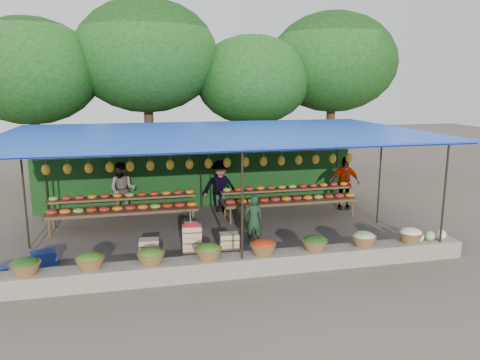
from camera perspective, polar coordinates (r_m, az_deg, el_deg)
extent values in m
plane|color=brown|center=(12.89, -2.74, -6.65)|extent=(60.00, 60.00, 0.00)
cube|color=slate|center=(10.29, 0.06, -10.31)|extent=(10.60, 0.55, 0.40)
cylinder|color=black|center=(9.76, 0.27, -4.09)|extent=(0.05, 0.05, 2.80)
cylinder|color=black|center=(11.80, 23.60, -2.31)|extent=(0.05, 0.05, 2.80)
cylinder|color=black|center=(12.61, -24.81, -1.56)|extent=(0.05, 0.05, 2.80)
cylinder|color=black|center=(14.17, 16.67, 0.40)|extent=(0.05, 0.05, 2.80)
cylinder|color=black|center=(15.40, -22.71, 0.86)|extent=(0.05, 0.05, 2.80)
cylinder|color=black|center=(15.33, -4.76, 1.69)|extent=(0.05, 0.05, 2.80)
cylinder|color=black|center=(16.70, 11.77, 2.31)|extent=(0.05, 0.05, 2.80)
cube|color=blue|center=(12.30, -2.87, 5.83)|extent=(10.80, 6.60, 0.04)
cube|color=blue|center=(10.37, -0.88, 3.74)|extent=(10.80, 2.19, 0.26)
cube|color=blue|center=(14.28, -4.31, 5.90)|extent=(10.80, 2.19, 0.26)
cylinder|color=gray|center=(13.77, -3.88, 3.18)|extent=(9.60, 0.01, 0.01)
ellipsoid|color=yellow|center=(13.83, -22.59, 1.16)|extent=(0.23, 0.17, 0.30)
ellipsoid|color=yellow|center=(13.75, -20.28, 1.28)|extent=(0.23, 0.17, 0.30)
ellipsoid|color=yellow|center=(13.69, -17.95, 1.39)|extent=(0.23, 0.17, 0.30)
ellipsoid|color=yellow|center=(13.65, -15.60, 1.50)|extent=(0.23, 0.17, 0.30)
ellipsoid|color=yellow|center=(13.64, -13.24, 1.62)|extent=(0.23, 0.17, 0.30)
ellipsoid|color=yellow|center=(13.65, -10.88, 1.72)|extent=(0.23, 0.17, 0.30)
ellipsoid|color=yellow|center=(13.68, -8.52, 1.83)|extent=(0.23, 0.17, 0.30)
ellipsoid|color=yellow|center=(13.73, -6.18, 1.93)|extent=(0.23, 0.17, 0.30)
ellipsoid|color=yellow|center=(13.81, -3.86, 2.03)|extent=(0.23, 0.17, 0.30)
ellipsoid|color=yellow|center=(13.91, -1.58, 2.12)|extent=(0.23, 0.17, 0.30)
ellipsoid|color=yellow|center=(14.03, 0.68, 2.21)|extent=(0.23, 0.17, 0.30)
ellipsoid|color=yellow|center=(14.17, 2.89, 2.29)|extent=(0.23, 0.17, 0.30)
ellipsoid|color=yellow|center=(14.34, 5.05, 2.37)|extent=(0.23, 0.17, 0.30)
ellipsoid|color=yellow|center=(14.52, 7.16, 2.44)|extent=(0.23, 0.17, 0.30)
ellipsoid|color=yellow|center=(14.72, 9.22, 2.51)|extent=(0.23, 0.17, 0.30)
ellipsoid|color=yellow|center=(14.94, 11.22, 2.57)|extent=(0.23, 0.17, 0.30)
ellipsoid|color=yellow|center=(15.18, 13.16, 2.63)|extent=(0.23, 0.17, 0.30)
ellipsoid|color=#1F4E14|center=(10.13, -24.69, -9.25)|extent=(0.52, 0.52, 0.23)
ellipsoid|color=#3D6A1C|center=(9.95, -17.83, -9.10)|extent=(0.52, 0.52, 0.23)
ellipsoid|color=#3D6A1C|center=(9.91, -10.83, -8.81)|extent=(0.52, 0.52, 0.23)
ellipsoid|color=#3D6A1C|center=(10.01, -3.88, -8.40)|extent=(0.52, 0.52, 0.23)
ellipsoid|color=#B42D0F|center=(10.26, 2.81, -7.88)|extent=(0.52, 0.52, 0.23)
ellipsoid|color=#1F4E14|center=(10.64, 9.09, -7.30)|extent=(0.52, 0.52, 0.23)
ellipsoid|color=#99BD76|center=(11.13, 14.86, -6.69)|extent=(0.52, 0.52, 0.23)
ellipsoid|color=white|center=(11.73, 20.09, -6.08)|extent=(0.52, 0.52, 0.23)
cube|color=#194619|center=(15.60, -4.88, 1.30)|extent=(10.60, 0.06, 2.50)
cylinder|color=#362113|center=(18.26, -23.58, 4.22)|extent=(0.36, 0.36, 3.97)
ellipsoid|color=#10340E|center=(18.15, -24.23, 12.00)|extent=(4.77, 4.77, 3.69)
cylinder|color=#362113|center=(18.34, -10.99, 5.82)|extent=(0.36, 0.36, 4.48)
ellipsoid|color=#10340E|center=(18.28, -11.35, 14.58)|extent=(5.39, 5.39, 4.17)
cylinder|color=#362113|center=(18.67, 1.49, 4.94)|extent=(0.36, 0.36, 3.71)
ellipsoid|color=#10340E|center=(18.54, 1.53, 12.08)|extent=(4.47, 4.47, 3.45)
cylinder|color=#362113|center=(20.17, 10.93, 6.16)|extent=(0.36, 0.36, 4.35)
ellipsoid|color=#10340E|center=(20.09, 11.24, 13.90)|extent=(5.24, 5.24, 4.05)
cube|color=#4A321D|center=(13.81, -14.03, -3.57)|extent=(4.20, 0.95, 0.08)
cube|color=#4A321D|center=(14.03, -14.08, -2.15)|extent=(4.20, 0.35, 0.06)
cylinder|color=#4A321D|center=(13.68, -22.22, -5.35)|extent=(0.06, 0.06, 0.50)
cylinder|color=#4A321D|center=(13.59, -5.73, -4.62)|extent=(0.06, 0.06, 0.50)
cylinder|color=#4A321D|center=(14.44, -21.74, -4.44)|extent=(0.06, 0.06, 0.50)
cylinder|color=#4A321D|center=(14.35, -6.15, -3.74)|extent=(0.06, 0.06, 0.50)
ellipsoid|color=red|center=(13.82, -21.97, -3.65)|extent=(0.31, 0.26, 0.13)
ellipsoid|color=#8DB036|center=(14.18, -21.79, -2.13)|extent=(0.26, 0.22, 0.12)
ellipsoid|color=orange|center=(13.76, -20.53, -3.60)|extent=(0.31, 0.26, 0.13)
ellipsoid|color=#B42D0F|center=(14.13, -20.39, -2.07)|extent=(0.26, 0.22, 0.12)
ellipsoid|color=#8DB036|center=(13.72, -19.08, -3.54)|extent=(0.31, 0.26, 0.13)
ellipsoid|color=red|center=(14.09, -18.98, -2.01)|extent=(0.26, 0.22, 0.12)
ellipsoid|color=#B42D0F|center=(13.69, -17.63, -3.49)|extent=(0.31, 0.26, 0.13)
ellipsoid|color=orange|center=(14.06, -17.56, -1.95)|extent=(0.26, 0.22, 0.12)
ellipsoid|color=red|center=(13.66, -16.16, -3.42)|extent=(0.31, 0.26, 0.13)
ellipsoid|color=red|center=(14.03, -16.14, -1.89)|extent=(0.26, 0.22, 0.12)
ellipsoid|color=orange|center=(13.64, -14.69, -3.36)|extent=(0.31, 0.26, 0.13)
ellipsoid|color=orange|center=(14.01, -14.71, -1.82)|extent=(0.26, 0.22, 0.12)
ellipsoid|color=red|center=(13.64, -13.22, -3.29)|extent=(0.31, 0.26, 0.13)
ellipsoid|color=#8DB036|center=(14.01, -13.28, -1.76)|extent=(0.26, 0.22, 0.12)
ellipsoid|color=orange|center=(13.64, -11.75, -3.23)|extent=(0.31, 0.26, 0.13)
ellipsoid|color=#B42D0F|center=(14.01, -11.85, -1.69)|extent=(0.26, 0.22, 0.12)
ellipsoid|color=#8DB036|center=(13.65, -10.28, -3.16)|extent=(0.31, 0.26, 0.13)
ellipsoid|color=red|center=(14.02, -10.42, -1.63)|extent=(0.26, 0.22, 0.12)
ellipsoid|color=#B42D0F|center=(13.67, -8.81, -3.08)|extent=(0.31, 0.26, 0.13)
ellipsoid|color=orange|center=(14.04, -8.99, -1.56)|extent=(0.26, 0.22, 0.12)
ellipsoid|color=red|center=(13.69, -7.35, -3.01)|extent=(0.31, 0.26, 0.13)
ellipsoid|color=red|center=(14.06, -7.57, -1.49)|extent=(0.26, 0.22, 0.12)
ellipsoid|color=orange|center=(13.73, -5.90, -2.93)|extent=(0.31, 0.26, 0.13)
ellipsoid|color=orange|center=(14.10, -6.15, -1.42)|extent=(0.26, 0.22, 0.12)
cube|color=#4A321D|center=(14.58, 6.02, -2.48)|extent=(4.20, 0.95, 0.08)
cube|color=#4A321D|center=(14.79, 5.66, -1.15)|extent=(4.20, 0.35, 0.06)
cylinder|color=#4A321D|center=(13.76, -1.17, -4.35)|extent=(0.06, 0.06, 0.50)
cylinder|color=#4A321D|center=(15.03, 13.56, -3.30)|extent=(0.06, 0.06, 0.50)
cylinder|color=#4A321D|center=(14.52, -1.83, -3.50)|extent=(0.06, 0.06, 0.50)
cylinder|color=#4A321D|center=(15.72, 12.26, -2.57)|extent=(0.06, 0.06, 0.50)
ellipsoid|color=red|center=(13.91, -1.19, -2.68)|extent=(0.31, 0.26, 0.13)
ellipsoid|color=#8DB036|center=(14.28, -1.57, -1.19)|extent=(0.26, 0.22, 0.12)
ellipsoid|color=orange|center=(13.99, 0.21, -2.60)|extent=(0.31, 0.26, 0.13)
ellipsoid|color=#B42D0F|center=(14.35, -0.20, -1.12)|extent=(0.26, 0.22, 0.12)
ellipsoid|color=#8DB036|center=(14.07, 1.60, -2.51)|extent=(0.31, 0.26, 0.13)
ellipsoid|color=red|center=(14.43, 1.15, -1.05)|extent=(0.26, 0.22, 0.12)
ellipsoid|color=#B42D0F|center=(14.16, 2.97, -2.43)|extent=(0.31, 0.26, 0.13)
ellipsoid|color=orange|center=(14.52, 2.49, -0.98)|extent=(0.26, 0.22, 0.12)
ellipsoid|color=red|center=(14.26, 4.32, -2.35)|extent=(0.31, 0.26, 0.13)
ellipsoid|color=red|center=(14.62, 3.81, -0.91)|extent=(0.26, 0.22, 0.12)
ellipsoid|color=orange|center=(14.37, 5.66, -2.27)|extent=(0.31, 0.26, 0.13)
ellipsoid|color=orange|center=(14.72, 5.12, -0.84)|extent=(0.26, 0.22, 0.12)
ellipsoid|color=red|center=(14.48, 6.97, -2.19)|extent=(0.31, 0.26, 0.13)
ellipsoid|color=#8DB036|center=(14.83, 6.40, -0.77)|extent=(0.26, 0.22, 0.12)
ellipsoid|color=orange|center=(14.60, 8.26, -2.11)|extent=(0.31, 0.26, 0.13)
ellipsoid|color=#B42D0F|center=(14.95, 7.67, -0.70)|extent=(0.26, 0.22, 0.12)
ellipsoid|color=#8DB036|center=(14.73, 9.53, -2.02)|extent=(0.31, 0.26, 0.13)
ellipsoid|color=red|center=(15.08, 8.91, -0.63)|extent=(0.26, 0.22, 0.12)
ellipsoid|color=#B42D0F|center=(14.87, 10.78, -1.94)|extent=(0.31, 0.26, 0.13)
ellipsoid|color=orange|center=(15.21, 10.14, -0.57)|extent=(0.26, 0.22, 0.12)
ellipsoid|color=red|center=(15.01, 12.00, -1.86)|extent=(0.31, 0.26, 0.13)
ellipsoid|color=red|center=(15.35, 11.34, -0.50)|extent=(0.26, 0.22, 0.12)
ellipsoid|color=orange|center=(15.16, 13.20, -1.78)|extent=(0.31, 0.26, 0.13)
ellipsoid|color=orange|center=(15.49, 12.52, -0.44)|extent=(0.26, 0.22, 0.12)
cube|color=tan|center=(11.25, -10.96, -8.99)|extent=(0.48, 0.38, 0.25)
cube|color=tan|center=(11.16, -11.02, -7.74)|extent=(0.48, 0.38, 0.25)
cube|color=tan|center=(11.32, -5.84, -8.69)|extent=(0.48, 0.38, 0.25)
cube|color=tan|center=(11.23, -5.87, -7.45)|extent=(0.48, 0.38, 0.25)
cube|color=tan|center=(11.14, -5.90, -6.19)|extent=(0.48, 0.38, 0.25)
cube|color=tan|center=(11.45, -1.33, -8.38)|extent=(0.48, 0.38, 0.25)
cube|color=tan|center=(11.37, -1.33, -7.15)|extent=(0.48, 0.38, 0.25)
cube|color=red|center=(11.09, -6.05, -5.27)|extent=(0.32, 0.28, 0.13)
cylinder|color=gray|center=(11.06, -6.06, -4.87)|extent=(0.34, 0.34, 0.03)
cylinder|color=gray|center=(11.03, -6.07, -4.37)|extent=(0.03, 0.03, 0.23)
imported|color=#1B3C22|center=(11.96, 1.67, -4.86)|extent=(0.53, 0.41, 1.30)
imported|color=slate|center=(14.83, -14.10, -1.15)|extent=(0.97, 0.84, 1.69)
imported|color=slate|center=(14.92, -2.39, -0.78)|extent=(1.11, 0.68, 1.67)
imported|color=slate|center=(15.61, 12.57, -0.35)|extent=(1.07, 0.58, 1.74)
cube|color=navy|center=(11.68, -22.81, -8.76)|extent=(0.61, 0.51, 0.31)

